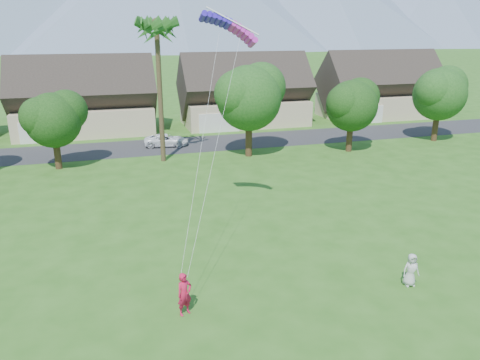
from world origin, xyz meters
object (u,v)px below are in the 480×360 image
object	(u,v)px
parked_car	(166,140)
parafoil_kite	(230,25)
kite_flyer	(184,294)
watcher	(411,270)

from	to	relation	value
parked_car	parafoil_kite	bearing A→B (deg)	-168.83
parafoil_kite	parked_car	bearing A→B (deg)	102.91
parked_car	parafoil_kite	world-z (taller)	parafoil_kite
parked_car	kite_flyer	bearing A→B (deg)	-177.53
kite_flyer	watcher	xyz separation A→B (m)	(10.62, -0.61, -0.14)
parked_car	parafoil_kite	distance (m)	24.62
kite_flyer	parafoil_kite	distance (m)	14.03
kite_flyer	parafoil_kite	xyz separation A→B (m)	(4.16, 7.93, 10.80)
watcher	parked_car	size ratio (longest dim) A/B	0.37
watcher	parked_car	xyz separation A→B (m)	(-7.52, 30.48, -0.20)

